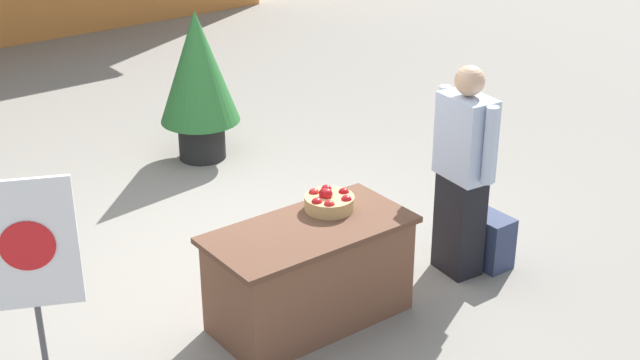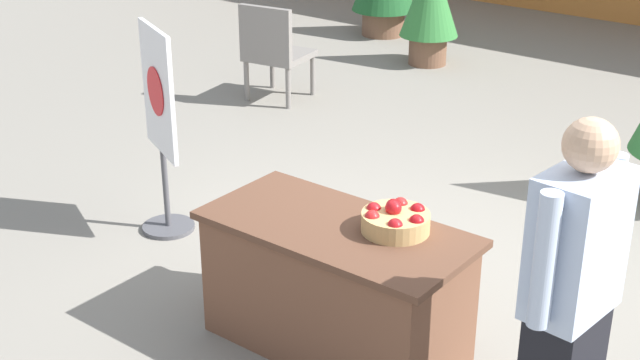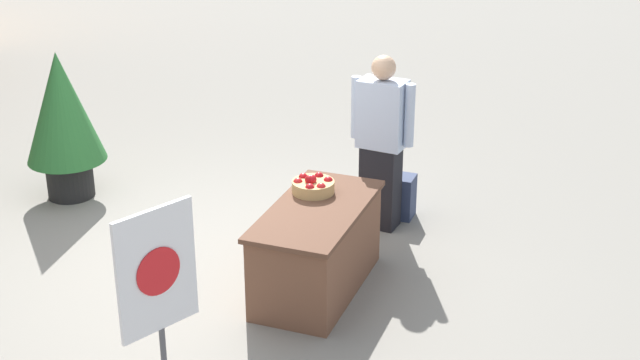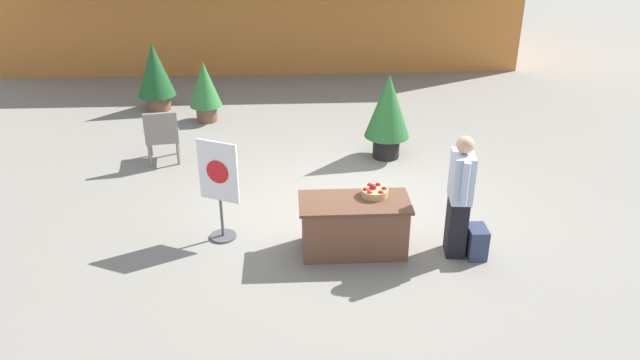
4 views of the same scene
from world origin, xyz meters
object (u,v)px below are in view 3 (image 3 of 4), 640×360
(display_table, at_px, (317,249))
(apple_basket, at_px, (313,185))
(poster_board, at_px, (159,301))
(potted_plant_far_right, at_px, (63,115))
(backpack, at_px, (396,196))
(person_visitor, at_px, (382,142))

(display_table, bearing_deg, apple_basket, 26.50)
(poster_board, bearing_deg, potted_plant_far_right, 159.40)
(backpack, bearing_deg, person_visitor, 161.05)
(poster_board, height_order, potted_plant_far_right, potted_plant_far_right)
(person_visitor, relative_size, backpack, 3.93)
(backpack, height_order, potted_plant_far_right, potted_plant_far_right)
(apple_basket, distance_m, backpack, 1.48)
(apple_basket, distance_m, poster_board, 2.05)
(display_table, distance_m, person_visitor, 1.41)
(poster_board, bearing_deg, backpack, 104.18)
(potted_plant_far_right, bearing_deg, backpack, -77.74)
(person_visitor, bearing_deg, potted_plant_far_right, -76.15)
(apple_basket, relative_size, backpack, 0.84)
(person_visitor, xyz_separation_m, potted_plant_far_right, (-0.44, 3.13, 0.02))
(display_table, relative_size, apple_basket, 4.08)
(backpack, bearing_deg, potted_plant_far_right, 102.26)
(apple_basket, bearing_deg, potted_plant_far_right, 78.05)
(display_table, xyz_separation_m, person_visitor, (1.32, -0.13, 0.47))
(person_visitor, distance_m, backpack, 0.69)
(display_table, xyz_separation_m, poster_board, (-1.76, 0.41, 0.41))
(person_visitor, xyz_separation_m, backpack, (0.26, -0.09, -0.63))
(display_table, height_order, backpack, display_table)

